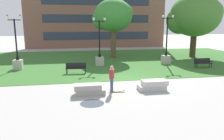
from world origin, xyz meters
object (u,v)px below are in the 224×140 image
Objects in this scene: park_bench_near_left at (203,62)px; concrete_block_left at (153,85)px; park_bench_near_right at (76,67)px; lamp_post_right at (166,54)px; concrete_block_center at (89,89)px; skateboard at (117,91)px; person_skateboarder at (112,77)px; lamp_post_left at (100,56)px; lamp_post_center at (18,58)px.

concrete_block_left is at bearing -140.34° from park_bench_near_left.
lamp_post_right is at bearing 17.68° from park_bench_near_right.
concrete_block_center reaches higher than skateboard.
park_bench_near_right is (-12.45, -0.42, 0.00)m from park_bench_near_left.
concrete_block_center is 1.10× the size of person_skateboarder.
lamp_post_left reaches higher than skateboard.
park_bench_near_left reaches higher than skateboard.
skateboard is at bearing -67.28° from park_bench_near_right.
lamp_post_left reaches higher than park_bench_near_left.
park_bench_near_right is at bearing -126.93° from lamp_post_left.
person_skateboarder is 12.04m from park_bench_near_left.
lamp_post_right is at bearing 49.65° from person_skateboarder.
park_bench_near_left is 10.39m from lamp_post_left.
lamp_post_left reaches higher than concrete_block_left.
person_skateboarder is at bearing -92.10° from lamp_post_left.
concrete_block_center is at bearing -170.07° from person_skateboarder.
lamp_post_center is (-15.16, -0.37, -0.04)m from lamp_post_right.
lamp_post_left is at bearing 87.90° from person_skateboarder.
lamp_post_left is at bearing 104.87° from concrete_block_left.
lamp_post_right is 7.24m from lamp_post_left.
lamp_post_right reaches higher than park_bench_near_right.
lamp_post_right is (7.24, 9.02, 1.01)m from skateboard.
concrete_block_center is 13.43m from park_bench_near_left.
person_skateboarder reaches higher than skateboard.
person_skateboarder is 6.21m from park_bench_near_right.
park_bench_near_right is at bearing 130.10° from concrete_block_left.
park_bench_near_right is 4.17m from lamp_post_left.
park_bench_near_right is at bearing 96.46° from concrete_block_center.
concrete_block_center is 1.04× the size of park_bench_near_left.
concrete_block_left is 2.84m from person_skateboarder.
park_bench_near_left is at bearing 31.15° from person_skateboarder.
lamp_post_right is (9.72, 3.10, 0.55)m from park_bench_near_right.
person_skateboarder reaches higher than park_bench_near_left.
concrete_block_left reaches higher than skateboard.
concrete_block_center is 6.11m from park_bench_near_right.
skateboard is 11.77m from lamp_post_center.
concrete_block_left is 0.36× the size of lamp_post_right.
concrete_block_center is 0.37× the size of lamp_post_center.
park_bench_near_left is at bearing 32.43° from skateboard.
person_skateboarder is (1.47, 0.26, 0.66)m from concrete_block_center.
lamp_post_right reaches higher than lamp_post_left.
park_bench_near_left is 0.36× the size of lamp_post_center.
lamp_post_right is at bearing -1.66° from lamp_post_left.
park_bench_near_right is (-2.15, 5.81, -0.43)m from person_skateboarder.
park_bench_near_right is at bearing -162.32° from lamp_post_right.
park_bench_near_right is (-0.69, 6.07, 0.23)m from concrete_block_center.
lamp_post_center is at bearing -178.61° from lamp_post_right.
lamp_post_left is (1.80, 9.37, 0.73)m from concrete_block_center.
park_bench_near_right is (-2.48, 5.92, 0.45)m from skateboard.
concrete_block_left is at bearing 3.15° from concrete_block_center.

